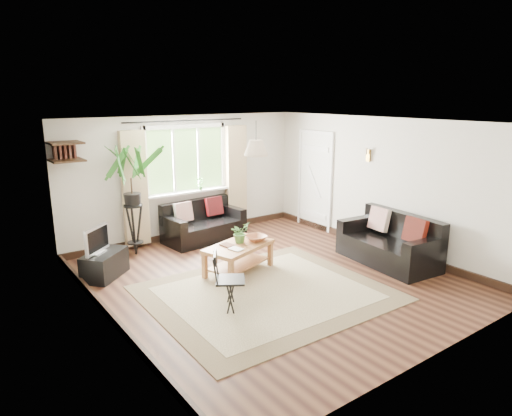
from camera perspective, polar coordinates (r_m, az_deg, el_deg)
floor at (r=7.18m, az=1.90°, el=-8.79°), size 5.50×5.50×0.00m
ceiling at (r=6.63m, az=2.07°, el=10.71°), size 5.50×5.50×0.00m
wall_back at (r=9.08m, az=-8.75°, el=3.83°), size 5.00×0.02×2.40m
wall_front at (r=5.01m, az=21.74°, el=-5.40°), size 5.00×0.02×2.40m
wall_left at (r=5.67m, az=-18.42°, el=-2.91°), size 0.02×5.50×2.40m
wall_right at (r=8.54m, az=15.37°, el=2.84°), size 0.02×5.50×2.40m
rug at (r=6.67m, az=1.33°, el=-10.55°), size 3.30×2.85×0.02m
window at (r=8.99m, az=-8.72°, el=5.99°), size 2.50×0.16×2.16m
door at (r=9.68m, az=7.35°, el=3.30°), size 0.06×0.96×2.06m
corner_shelf at (r=7.98m, az=-22.67°, el=6.53°), size 0.50×0.50×0.34m
pendant_lamp at (r=6.97m, az=-0.00°, el=8.00°), size 0.36×0.36×0.54m
wall_sconce at (r=8.59m, az=13.74°, el=6.65°), size 0.12×0.12×0.28m
sofa_back at (r=8.94m, az=-6.52°, el=-1.76°), size 1.61×0.91×0.73m
sofa_right at (r=8.00m, az=16.21°, el=-3.91°), size 1.76×1.01×0.79m
coffee_table at (r=7.33m, az=-2.18°, el=-6.32°), size 1.28×0.95×0.47m
table_plant at (r=7.31m, az=-2.04°, el=-3.08°), size 0.35×0.32×0.33m
bowl at (r=7.44m, az=-0.00°, el=-3.78°), size 0.35×0.35×0.08m
book_a at (r=6.98m, az=-2.99°, el=-5.30°), size 0.20×0.25×0.02m
book_b at (r=7.16m, az=-4.11°, el=-4.80°), size 0.20×0.25×0.02m
tv_stand at (r=7.54m, az=-18.38°, el=-6.72°), size 0.85×0.82×0.41m
tv at (r=7.38m, az=-19.28°, el=-3.73°), size 0.57×0.53×0.45m
palm_stand at (r=8.23m, az=-15.17°, el=0.88°), size 0.80×0.80×1.96m
folding_chair at (r=6.08m, az=-3.23°, el=-9.08°), size 0.57×0.57×0.79m
sill_plant at (r=9.12m, az=-6.98°, el=3.06°), size 0.14×0.10×0.27m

